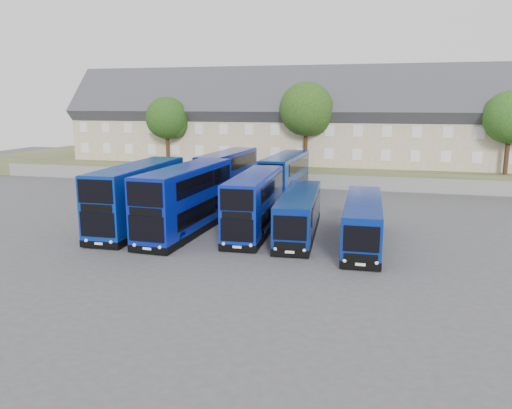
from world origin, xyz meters
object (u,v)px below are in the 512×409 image
at_px(tree_west, 168,120).
at_px(tree_east, 512,119).
at_px(tree_mid, 308,111).
at_px(coach_east_a, 299,214).
at_px(dd_front_left, 138,198).
at_px(dd_front_mid, 186,201).

relative_size(tree_west, tree_east, 0.94).
bearing_deg(tree_mid, tree_east, -1.43).
height_order(coach_east_a, tree_mid, tree_mid).
distance_m(dd_front_left, tree_east, 36.35).
bearing_deg(coach_east_a, dd_front_mid, -175.86).
bearing_deg(dd_front_mid, tree_west, 119.13).
bearing_deg(tree_west, tree_mid, 1.79).
relative_size(coach_east_a, tree_mid, 1.20).
distance_m(dd_front_left, tree_mid, 24.36).
bearing_deg(dd_front_left, tree_west, 106.66).
relative_size(dd_front_left, coach_east_a, 1.05).
relative_size(dd_front_left, tree_west, 1.52).
bearing_deg(dd_front_left, coach_east_a, 2.72).
distance_m(tree_mid, tree_east, 20.02).
bearing_deg(coach_east_a, tree_west, 128.39).
distance_m(coach_east_a, tree_east, 27.48).
bearing_deg(tree_east, coach_east_a, -130.10).
xyz_separation_m(dd_front_left, coach_east_a, (11.63, 0.89, -0.79)).
height_order(dd_front_mid, tree_east, tree_east).
distance_m(dd_front_left, dd_front_mid, 3.83).
relative_size(dd_front_left, tree_east, 1.42).
xyz_separation_m(dd_front_mid, coach_east_a, (7.81, 1.11, -0.80)).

